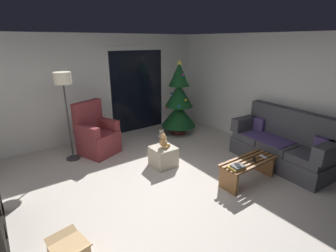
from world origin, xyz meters
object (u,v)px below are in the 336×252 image
(remote_black, at_px, (254,159))
(armchair, at_px, (97,136))
(floor_lamp, at_px, (64,87))
(remote_silver, at_px, (263,157))
(book_stack, at_px, (237,167))
(couch, at_px, (282,145))
(teddy_bear_honey, at_px, (164,142))
(coffee_table, at_px, (248,167))
(ottoman, at_px, (163,156))
(teddy_bear_cream_by_tree, at_px, (162,135))
(cell_phone, at_px, (238,165))
(christmas_tree, at_px, (179,102))

(remote_black, bearing_deg, armchair, -6.93)
(floor_lamp, bearing_deg, remote_silver, -47.49)
(book_stack, bearing_deg, couch, 4.22)
(remote_black, xyz_separation_m, teddy_bear_honey, (-0.94, 1.37, 0.09))
(coffee_table, xyz_separation_m, teddy_bear_honey, (-0.85, 1.32, 0.24))
(remote_black, xyz_separation_m, ottoman, (-0.94, 1.38, -0.23))
(teddy_bear_honey, bearing_deg, armchair, 122.06)
(book_stack, bearing_deg, teddy_bear_cream_by_tree, 84.35)
(cell_phone, height_order, teddy_bear_honey, teddy_bear_honey)
(book_stack, relative_size, teddy_bear_cream_by_tree, 0.90)
(remote_black, distance_m, ottoman, 1.68)
(floor_lamp, bearing_deg, armchair, -1.84)
(remote_black, height_order, armchair, armchair)
(floor_lamp, relative_size, teddy_bear_honey, 6.25)
(remote_silver, bearing_deg, teddy_bear_cream_by_tree, -68.77)
(remote_black, relative_size, teddy_bear_cream_by_tree, 0.55)
(floor_lamp, distance_m, teddy_bear_cream_by_tree, 2.50)
(christmas_tree, bearing_deg, ottoman, -137.21)
(book_stack, relative_size, christmas_tree, 0.13)
(remote_black, distance_m, teddy_bear_honey, 1.66)
(remote_silver, xyz_separation_m, teddy_bear_cream_by_tree, (-0.44, 2.52, -0.30))
(couch, xyz_separation_m, teddy_bear_honey, (-1.95, 1.28, 0.11))
(ottoman, height_order, teddy_bear_honey, teddy_bear_honey)
(remote_silver, distance_m, ottoman, 1.83)
(couch, height_order, armchair, armchair)
(teddy_bear_honey, bearing_deg, floor_lamp, 135.29)
(remote_silver, distance_m, teddy_bear_cream_by_tree, 2.57)
(teddy_bear_honey, bearing_deg, remote_silver, -50.45)
(remote_black, height_order, teddy_bear_honey, teddy_bear_honey)
(remote_black, relative_size, ottoman, 0.35)
(armchair, relative_size, teddy_bear_honey, 3.96)
(remote_black, relative_size, floor_lamp, 0.09)
(remote_black, height_order, christmas_tree, christmas_tree)
(floor_lamp, distance_m, ottoman, 2.32)
(armchair, height_order, teddy_bear_honey, armchair)
(teddy_bear_cream_by_tree, bearing_deg, cell_phone, -95.58)
(couch, bearing_deg, remote_black, -175.05)
(cell_phone, bearing_deg, armchair, 144.34)
(couch, bearing_deg, book_stack, -175.78)
(teddy_bear_cream_by_tree, bearing_deg, christmas_tree, 12.08)
(coffee_table, xyz_separation_m, armchair, (-1.69, 2.66, 0.13))
(remote_black, height_order, teddy_bear_cream_by_tree, remote_black)
(floor_lamp, bearing_deg, teddy_bear_honey, -44.71)
(book_stack, xyz_separation_m, teddy_bear_cream_by_tree, (0.25, 2.51, -0.31))
(christmas_tree, relative_size, teddy_bear_cream_by_tree, 6.69)
(christmas_tree, height_order, ottoman, christmas_tree)
(remote_black, relative_size, teddy_bear_honey, 0.55)
(armchair, height_order, floor_lamp, floor_lamp)
(remote_black, distance_m, book_stack, 0.48)
(couch, distance_m, armchair, 3.82)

